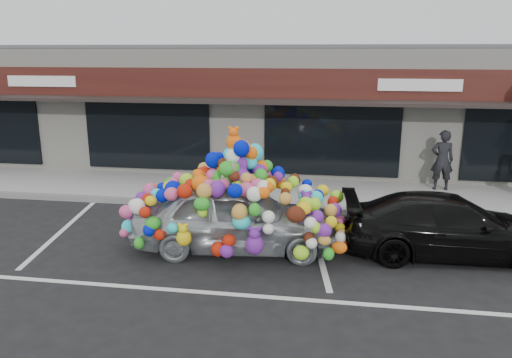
# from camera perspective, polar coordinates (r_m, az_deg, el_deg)

# --- Properties ---
(ground) EXTENTS (90.00, 90.00, 0.00)m
(ground) POSITION_cam_1_polar(r_m,az_deg,el_deg) (11.31, -7.48, -7.10)
(ground) COLOR black
(ground) RESTS_ON ground
(shop_building) EXTENTS (24.00, 7.20, 4.31)m
(shop_building) POSITION_cam_1_polar(r_m,az_deg,el_deg) (18.86, -0.46, 8.50)
(shop_building) COLOR beige
(shop_building) RESTS_ON ground
(sidewalk) EXTENTS (26.00, 3.00, 0.15)m
(sidewalk) POSITION_cam_1_polar(r_m,az_deg,el_deg) (14.96, -3.22, -1.28)
(sidewalk) COLOR #9B9A95
(sidewalk) RESTS_ON ground
(kerb) EXTENTS (26.00, 0.18, 0.16)m
(kerb) POSITION_cam_1_polar(r_m,az_deg,el_deg) (13.56, -4.54, -2.98)
(kerb) COLOR slate
(kerb) RESTS_ON ground
(parking_stripe_left) EXTENTS (0.73, 4.37, 0.01)m
(parking_stripe_left) POSITION_cam_1_polar(r_m,az_deg,el_deg) (12.72, -21.26, -5.50)
(parking_stripe_left) COLOR silver
(parking_stripe_left) RESTS_ON ground
(parking_stripe_mid) EXTENTS (0.73, 4.37, 0.01)m
(parking_stripe_mid) POSITION_cam_1_polar(r_m,az_deg,el_deg) (11.07, 6.99, -7.54)
(parking_stripe_mid) COLOR silver
(parking_stripe_mid) RESTS_ON ground
(lane_line) EXTENTS (14.00, 0.12, 0.01)m
(lane_line) POSITION_cam_1_polar(r_m,az_deg,el_deg) (8.86, 1.05, -13.31)
(lane_line) COLOR silver
(lane_line) RESTS_ON ground
(toy_car) EXTENTS (3.10, 4.74, 2.66)m
(toy_car) POSITION_cam_1_polar(r_m,az_deg,el_deg) (10.53, -2.35, -3.41)
(toy_car) COLOR #B6B9C1
(toy_car) RESTS_ON ground
(black_sedan) EXTENTS (2.05, 4.46, 1.26)m
(black_sedan) POSITION_cam_1_polar(r_m,az_deg,el_deg) (11.05, 21.27, -5.04)
(black_sedan) COLOR black
(black_sedan) RESTS_ON ground
(pedestrian_a) EXTENTS (0.65, 0.43, 1.77)m
(pedestrian_a) POSITION_cam_1_polar(r_m,az_deg,el_deg) (15.51, 20.51, 2.04)
(pedestrian_a) COLOR black
(pedestrian_a) RESTS_ON sidewalk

